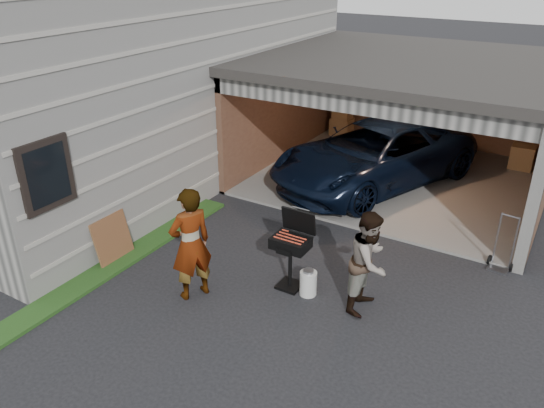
{
  "coord_description": "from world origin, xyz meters",
  "views": [
    {
      "loc": [
        4.27,
        -5.37,
        5.08
      ],
      "look_at": [
        0.06,
        1.61,
        1.15
      ],
      "focal_mm": 35.0,
      "sensor_mm": 36.0,
      "label": 1
    }
  ],
  "objects_px": {
    "minivan": "(374,157)",
    "propane_tank": "(308,283)",
    "man": "(369,262)",
    "plywood_panel": "(113,239)",
    "bbq_grill": "(291,245)",
    "woman": "(191,244)",
    "hand_truck": "(501,259)"
  },
  "relations": [
    {
      "from": "man",
      "to": "hand_truck",
      "type": "bearing_deg",
      "value": -34.85
    },
    {
      "from": "minivan",
      "to": "man",
      "type": "height_order",
      "value": "man"
    },
    {
      "from": "propane_tank",
      "to": "hand_truck",
      "type": "xyz_separation_m",
      "value": [
        2.53,
        2.42,
        -0.01
      ]
    },
    {
      "from": "man",
      "to": "hand_truck",
      "type": "height_order",
      "value": "man"
    },
    {
      "from": "woman",
      "to": "minivan",
      "type": "bearing_deg",
      "value": -163.51
    },
    {
      "from": "minivan",
      "to": "propane_tank",
      "type": "height_order",
      "value": "minivan"
    },
    {
      "from": "woman",
      "to": "plywood_panel",
      "type": "bearing_deg",
      "value": -68.37
    },
    {
      "from": "bbq_grill",
      "to": "plywood_panel",
      "type": "relative_size",
      "value": 1.54
    },
    {
      "from": "man",
      "to": "bbq_grill",
      "type": "distance_m",
      "value": 1.29
    },
    {
      "from": "minivan",
      "to": "hand_truck",
      "type": "relative_size",
      "value": 4.95
    },
    {
      "from": "plywood_panel",
      "to": "minivan",
      "type": "bearing_deg",
      "value": 63.91
    },
    {
      "from": "minivan",
      "to": "woman",
      "type": "distance_m",
      "value": 5.73
    },
    {
      "from": "minivan",
      "to": "hand_truck",
      "type": "distance_m",
      "value": 4.03
    },
    {
      "from": "bbq_grill",
      "to": "plywood_panel",
      "type": "distance_m",
      "value": 3.28
    },
    {
      "from": "man",
      "to": "plywood_panel",
      "type": "xyz_separation_m",
      "value": [
        -4.41,
        -1.04,
        -0.4
      ]
    },
    {
      "from": "minivan",
      "to": "woman",
      "type": "relative_size",
      "value": 2.73
    },
    {
      "from": "man",
      "to": "propane_tank",
      "type": "distance_m",
      "value": 1.13
    },
    {
      "from": "plywood_panel",
      "to": "hand_truck",
      "type": "distance_m",
      "value": 6.85
    },
    {
      "from": "minivan",
      "to": "propane_tank",
      "type": "distance_m",
      "value": 4.79
    },
    {
      "from": "minivan",
      "to": "bbq_grill",
      "type": "bearing_deg",
      "value": -63.14
    },
    {
      "from": "minivan",
      "to": "man",
      "type": "bearing_deg",
      "value": -47.66
    },
    {
      "from": "woman",
      "to": "propane_tank",
      "type": "height_order",
      "value": "woman"
    },
    {
      "from": "propane_tank",
      "to": "plywood_panel",
      "type": "distance_m",
      "value": 3.59
    },
    {
      "from": "plywood_panel",
      "to": "hand_truck",
      "type": "height_order",
      "value": "hand_truck"
    },
    {
      "from": "man",
      "to": "hand_truck",
      "type": "relative_size",
      "value": 1.58
    },
    {
      "from": "propane_tank",
      "to": "plywood_panel",
      "type": "relative_size",
      "value": 0.48
    },
    {
      "from": "minivan",
      "to": "plywood_panel",
      "type": "relative_size",
      "value": 5.99
    },
    {
      "from": "plywood_panel",
      "to": "woman",
      "type": "bearing_deg",
      "value": -3.14
    },
    {
      "from": "minivan",
      "to": "propane_tank",
      "type": "bearing_deg",
      "value": -58.96
    },
    {
      "from": "woman",
      "to": "hand_truck",
      "type": "distance_m",
      "value": 5.37
    },
    {
      "from": "bbq_grill",
      "to": "man",
      "type": "bearing_deg",
      "value": 5.11
    },
    {
      "from": "bbq_grill",
      "to": "propane_tank",
      "type": "xyz_separation_m",
      "value": [
        0.35,
        -0.06,
        -0.58
      ]
    }
  ]
}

